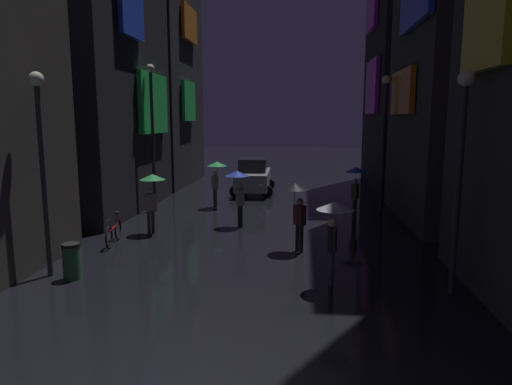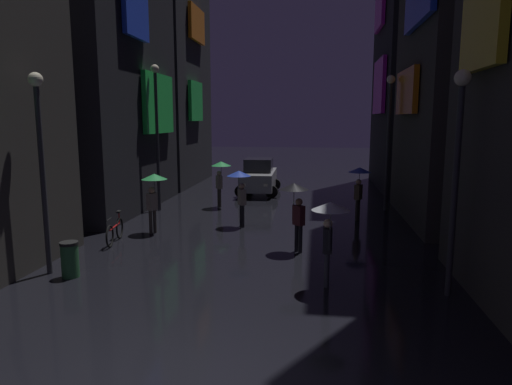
{
  "view_description": "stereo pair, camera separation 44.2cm",
  "coord_description": "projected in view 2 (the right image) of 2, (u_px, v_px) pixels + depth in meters",
  "views": [
    {
      "loc": [
        1.5,
        -6.14,
        4.03
      ],
      "look_at": [
        0.0,
        8.36,
        1.68
      ],
      "focal_mm": 32.0,
      "sensor_mm": 36.0,
      "label": 1
    },
    {
      "loc": [
        1.94,
        -6.09,
        4.03
      ],
      "look_at": [
        0.0,
        8.36,
        1.68
      ],
      "focal_mm": 32.0,
      "sensor_mm": 36.0,
      "label": 2
    }
  ],
  "objects": [
    {
      "name": "pedestrian_near_crossing_clear",
      "position": [
        330.0,
        220.0,
        10.75
      ],
      "size": [
        0.9,
        0.9,
        2.12
      ],
      "color": "#2D2D38",
      "rests_on": "ground"
    },
    {
      "name": "car_distant",
      "position": [
        259.0,
        177.0,
        24.82
      ],
      "size": [
        2.33,
        4.19,
        1.92
      ],
      "color": "#99999E",
      "rests_on": "ground"
    },
    {
      "name": "streetlamp_left_far",
      "position": [
        157.0,
        122.0,
        19.78
      ],
      "size": [
        0.36,
        0.36,
        6.33
      ],
      "color": "#2D2D33",
      "rests_on": "ground"
    },
    {
      "name": "pedestrian_midstreet_centre_blue",
      "position": [
        359.0,
        179.0,
        18.22
      ],
      "size": [
        0.9,
        0.9,
        2.12
      ],
      "color": "#38332D",
      "rests_on": "ground"
    },
    {
      "name": "pedestrian_far_right_black",
      "position": [
        296.0,
        198.0,
        13.78
      ],
      "size": [
        0.9,
        0.9,
        2.12
      ],
      "color": "black",
      "rests_on": "ground"
    },
    {
      "name": "building_right_far",
      "position": [
        419.0,
        5.0,
        25.67
      ],
      "size": [
        4.25,
        7.85,
        20.8
      ],
      "color": "black",
      "rests_on": "ground"
    },
    {
      "name": "bicycle_parked_at_storefront",
      "position": [
        115.0,
        231.0,
        14.98
      ],
      "size": [
        0.32,
        1.81,
        0.96
      ],
      "color": "black",
      "rests_on": "ground"
    },
    {
      "name": "trash_bin",
      "position": [
        70.0,
        259.0,
        11.69
      ],
      "size": [
        0.46,
        0.46,
        0.93
      ],
      "color": "#265933",
      "rests_on": "ground"
    },
    {
      "name": "pedestrian_foreground_left_blue",
      "position": [
        240.0,
        183.0,
        17.06
      ],
      "size": [
        0.9,
        0.9,
        2.12
      ],
      "color": "black",
      "rests_on": "ground"
    },
    {
      "name": "streetlamp_right_near",
      "position": [
        457.0,
        156.0,
        10.03
      ],
      "size": [
        0.36,
        0.36,
        5.08
      ],
      "color": "#2D2D33",
      "rests_on": "ground"
    },
    {
      "name": "streetlamp_right_far",
      "position": [
        389.0,
        128.0,
        19.78
      ],
      "size": [
        0.36,
        0.36,
        5.88
      ],
      "color": "#2D2D33",
      "rests_on": "ground"
    },
    {
      "name": "pedestrian_midstreet_left_green",
      "position": [
        220.0,
        171.0,
        20.85
      ],
      "size": [
        0.9,
        0.9,
        2.12
      ],
      "color": "#38332D",
      "rests_on": "ground"
    },
    {
      "name": "streetlamp_left_near",
      "position": [
        41.0,
        150.0,
        11.52
      ],
      "size": [
        0.36,
        0.36,
        5.17
      ],
      "color": "#2D2D33",
      "rests_on": "ground"
    },
    {
      "name": "building_left_mid",
      "position": [
        101.0,
        69.0,
        19.83
      ],
      "size": [
        4.25,
        8.51,
        12.32
      ],
      "color": "black",
      "rests_on": "ground"
    },
    {
      "name": "building_left_far",
      "position": [
        165.0,
        73.0,
        28.11
      ],
      "size": [
        4.25,
        7.67,
        13.63
      ],
      "color": "#232328",
      "rests_on": "ground"
    },
    {
      "name": "pedestrian_foreground_right_green",
      "position": [
        154.0,
        187.0,
        16.1
      ],
      "size": [
        0.9,
        0.9,
        2.12
      ],
      "color": "#38332D",
      "rests_on": "ground"
    }
  ]
}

